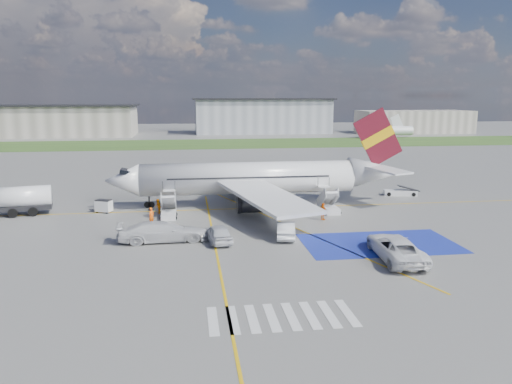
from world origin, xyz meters
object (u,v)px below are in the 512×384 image
Objects in this scene: gpu_cart at (104,207)px; fuel_tanker at (7,204)px; car_silver_a at (218,233)px; van_white_a at (396,244)px; car_silver_b at (286,230)px; belt_loader at (401,193)px; van_white_b at (163,228)px; airliner at (260,178)px.

fuel_tanker is at bearing -155.72° from gpu_cart.
van_white_a is (14.36, -6.71, 0.41)m from car_silver_a.
gpu_cart is 23.07m from car_silver_b.
fuel_tanker is 26.62m from car_silver_a.
car_silver_a is 0.74× the size of van_white_a.
belt_loader is (48.92, 5.11, -1.02)m from fuel_tanker.
car_silver_a is 0.78× the size of van_white_b.
airliner is 23.77m from van_white_a.
van_white_b is at bearing -20.07° from car_silver_a.
van_white_a is (7.86, -7.29, 0.45)m from car_silver_b.
airliner reaches higher than van_white_a.
car_silver_b is at bearing -12.14° from gpu_cart.
car_silver_a is at bearing -41.60° from fuel_tanker.
van_white_b is (-19.36, 7.63, -0.01)m from van_white_a.
airliner is 18.48m from van_white_b.
gpu_cart is 0.42× the size of car_silver_a.
airliner is 5.84× the size of van_white_b.
van_white_a reaches higher than car_silver_b.
airliner is at bearing -39.76° from van_white_b.
belt_loader is at bearing -62.58° from van_white_b.
car_silver_a is 5.10m from van_white_b.
car_silver_a is at bearing -132.52° from belt_loader.
car_silver_b is at bearing -38.20° from van_white_a.
car_silver_b reaches higher than gpu_cart.
car_silver_b is 10.73m from van_white_a.
van_white_b is at bearing -127.44° from airliner.
airliner reaches higher than car_silver_a.
car_silver_b is 0.77× the size of van_white_b.
gpu_cart is 14.86m from van_white_b.
car_silver_b is at bearing 175.49° from car_silver_a.
airliner is at bearing -7.19° from fuel_tanker.
fuel_tanker is at bearing -40.14° from car_silver_a.
airliner is at bearing -65.11° from van_white_a.
van_white_a reaches higher than car_silver_a.
airliner is 20.31m from belt_loader.
car_silver_a is 15.85m from van_white_a.
gpu_cart is 0.33× the size of van_white_b.
fuel_tanker reaches higher than car_silver_b.
airliner is at bearing -121.29° from car_silver_a.
fuel_tanker is at bearing -176.12° from airliner.
van_white_b is (-5.00, 0.92, 0.40)m from car_silver_a.
belt_loader is at bearing -5.11° from fuel_tanker.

